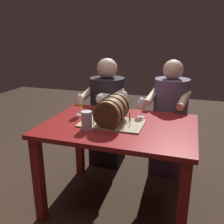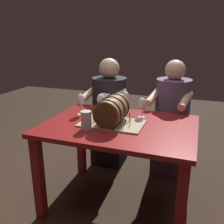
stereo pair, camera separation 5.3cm
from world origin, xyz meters
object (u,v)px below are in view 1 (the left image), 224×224
wine_glass_amber (80,101)px  person_seated_right (169,123)px  barrel_cake (112,112)px  dining_table (119,138)px  person_seated_left (107,115)px  wine_glass_red (100,100)px  wine_glass_white (124,98)px  beer_pint (87,121)px  menu_card (105,102)px  wine_glass_rose (141,104)px

wine_glass_amber → person_seated_right: 0.98m
barrel_cake → person_seated_right: size_ratio=0.41×
dining_table → person_seated_left: bearing=116.1°
barrel_cake → wine_glass_red: size_ratio=2.96×
wine_glass_white → person_seated_right: 0.62m
beer_pint → menu_card: menu_card is taller
beer_pint → person_seated_left: size_ratio=0.12×
wine_glass_amber → wine_glass_red: wine_glass_amber is taller
wine_glass_rose → wine_glass_white: bearing=152.6°
dining_table → wine_glass_amber: wine_glass_amber is taller
barrel_cake → beer_pint: 0.22m
dining_table → menu_card: menu_card is taller
wine_glass_white → menu_card: wine_glass_white is taller
wine_glass_rose → menu_card: bearing=166.8°
wine_glass_red → wine_glass_white: bearing=15.4°
wine_glass_white → beer_pint: 0.52m
beer_pint → person_seated_right: bearing=58.3°
wine_glass_red → menu_card: wine_glass_red is taller
wine_glass_red → menu_card: size_ratio=1.05×
dining_table → person_seated_right: size_ratio=0.99×
beer_pint → person_seated_left: (-0.14, 0.87, -0.24)m
wine_glass_white → menu_card: (-0.17, -0.01, -0.05)m
dining_table → barrel_cake: 0.23m
wine_glass_amber → wine_glass_white: (0.34, 0.20, 0.00)m
wine_glass_amber → wine_glass_rose: 0.53m
dining_table → menu_card: 0.43m
barrel_cake → beer_pint: barrel_cake is taller
wine_glass_white → person_seated_left: bearing=127.6°
wine_glass_rose → person_seated_left: bearing=134.9°
menu_card → person_seated_right: bearing=43.3°
wine_glass_red → wine_glass_rose: (0.39, -0.03, 0.00)m
wine_glass_white → person_seated_left: 0.56m
dining_table → wine_glass_amber: 0.48m
beer_pint → person_seated_right: 1.05m
wine_glass_white → beer_pint: size_ratio=1.42×
menu_card → person_seated_right: person_seated_right is taller
wine_glass_rose → person_seated_right: bearing=66.1°
wine_glass_red → wine_glass_rose: bearing=-5.0°
dining_table → person_seated_right: bearing=63.9°
wine_glass_amber → menu_card: (0.17, 0.19, -0.05)m
barrel_cake → menu_card: bearing=117.4°
menu_card → barrel_cake: bearing=-53.9°
dining_table → wine_glass_white: wine_glass_white is taller
wine_glass_amber → menu_card: bearing=47.7°
wine_glass_white → wine_glass_rose: wine_glass_white is taller
wine_glass_red → wine_glass_rose: 0.39m
wine_glass_red → beer_pint: wine_glass_red is taller
barrel_cake → menu_card: 0.36m
wine_glass_red → person_seated_left: person_seated_left is taller
wine_glass_rose → person_seated_left: size_ratio=0.15×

